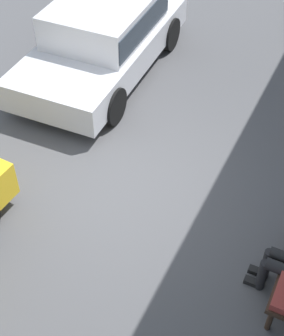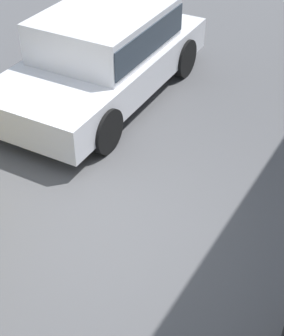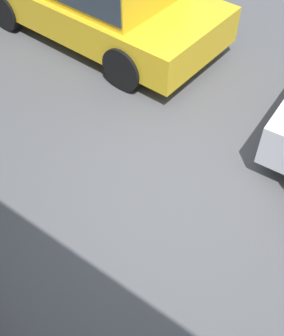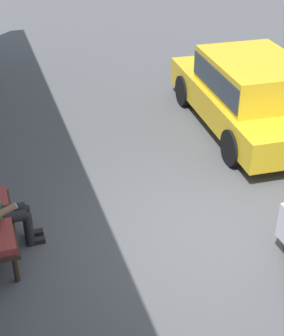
{
  "view_description": "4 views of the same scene",
  "coord_description": "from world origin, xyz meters",
  "views": [
    {
      "loc": [
        4.66,
        2.6,
        5.67
      ],
      "look_at": [
        0.18,
        0.41,
        0.76
      ],
      "focal_mm": 55.0,
      "sensor_mm": 36.0,
      "label": 1
    },
    {
      "loc": [
        3.51,
        2.6,
        4.3
      ],
      "look_at": [
        -0.12,
        0.44,
        1.01
      ],
      "focal_mm": 55.0,
      "sensor_mm": 36.0,
      "label": 2
    },
    {
      "loc": [
        -1.42,
        2.6,
        3.81
      ],
      "look_at": [
        0.02,
        0.6,
        1.04
      ],
      "focal_mm": 45.0,
      "sensor_mm": 36.0,
      "label": 3
    },
    {
      "loc": [
        -5.19,
        2.6,
        4.64
      ],
      "look_at": [
        0.49,
        0.76,
        1.0
      ],
      "focal_mm": 55.0,
      "sensor_mm": 36.0,
      "label": 4
    }
  ],
  "objects": [
    {
      "name": "ground_plane",
      "position": [
        0.0,
        0.0,
        0.0
      ],
      "size": [
        60.0,
        60.0,
        0.0
      ],
      "primitive_type": "plane",
      "color": "#4C4C4F"
    }
  ]
}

